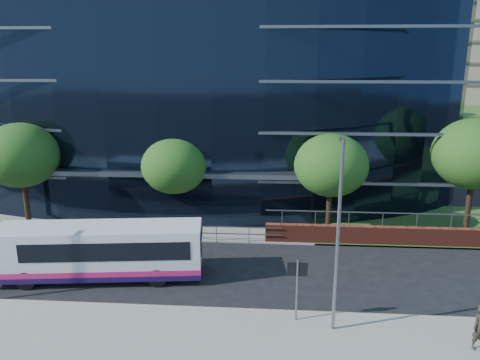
# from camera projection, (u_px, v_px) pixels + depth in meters

# --- Properties ---
(ground) EXTENTS (200.00, 200.00, 0.00)m
(ground) POSITION_uv_depth(u_px,v_px,m) (198.00, 300.00, 22.04)
(ground) COLOR black
(ground) RESTS_ON ground
(kerb) EXTENTS (80.00, 0.25, 0.16)m
(kerb) POSITION_uv_depth(u_px,v_px,m) (195.00, 309.00, 21.06)
(kerb) COLOR gray
(kerb) RESTS_ON ground
(yellow_line_outer) EXTENTS (80.00, 0.08, 0.01)m
(yellow_line_outer) POSITION_uv_depth(u_px,v_px,m) (196.00, 309.00, 21.27)
(yellow_line_outer) COLOR gold
(yellow_line_outer) RESTS_ON ground
(yellow_line_inner) EXTENTS (80.00, 0.08, 0.01)m
(yellow_line_inner) POSITION_uv_depth(u_px,v_px,m) (196.00, 307.00, 21.42)
(yellow_line_inner) COLOR gold
(yellow_line_inner) RESTS_ON ground
(far_forecourt) EXTENTS (50.00, 8.00, 0.10)m
(far_forecourt) POSITION_uv_depth(u_px,v_px,m) (139.00, 218.00, 33.05)
(far_forecourt) COLOR gray
(far_forecourt) RESTS_ON ground
(glass_office) EXTENTS (44.00, 23.10, 16.00)m
(glass_office) POSITION_uv_depth(u_px,v_px,m) (189.00, 93.00, 40.34)
(glass_office) COLOR black
(glass_office) RESTS_ON ground
(guard_railings) EXTENTS (24.00, 0.05, 1.10)m
(guard_railings) POSITION_uv_depth(u_px,v_px,m) (89.00, 227.00, 29.14)
(guard_railings) COLOR slate
(guard_railings) RESTS_ON ground
(apartment_block) EXTENTS (60.00, 42.00, 30.00)m
(apartment_block) POSITION_uv_depth(u_px,v_px,m) (461.00, 55.00, 72.02)
(apartment_block) COLOR #2D511E
(apartment_block) RESTS_ON ground
(street_sign) EXTENTS (0.85, 0.09, 2.80)m
(street_sign) POSITION_uv_depth(u_px,v_px,m) (297.00, 277.00, 19.64)
(street_sign) COLOR slate
(street_sign) RESTS_ON pavement_near
(tree_far_a) EXTENTS (4.95, 4.95, 6.98)m
(tree_far_a) POSITION_uv_depth(u_px,v_px,m) (21.00, 155.00, 30.37)
(tree_far_a) COLOR black
(tree_far_a) RESTS_ON ground
(tree_far_b) EXTENTS (4.29, 4.29, 6.05)m
(tree_far_b) POSITION_uv_depth(u_px,v_px,m) (174.00, 166.00, 30.32)
(tree_far_b) COLOR black
(tree_far_b) RESTS_ON ground
(tree_far_c) EXTENTS (4.62, 4.62, 6.51)m
(tree_far_c) POSITION_uv_depth(u_px,v_px,m) (331.00, 165.00, 29.04)
(tree_far_c) COLOR black
(tree_far_c) RESTS_ON ground
(tree_far_d) EXTENTS (5.28, 5.28, 7.44)m
(tree_far_d) POSITION_uv_depth(u_px,v_px,m) (475.00, 154.00, 29.20)
(tree_far_d) COLOR black
(tree_far_d) RESTS_ON ground
(tree_dist_e) EXTENTS (4.62, 4.62, 6.51)m
(tree_dist_e) POSITION_uv_depth(u_px,v_px,m) (441.00, 110.00, 57.70)
(tree_dist_e) COLOR black
(tree_dist_e) RESTS_ON ground
(streetlight_east) EXTENTS (0.15, 0.77, 8.00)m
(streetlight_east) POSITION_uv_depth(u_px,v_px,m) (338.00, 232.00, 18.38)
(streetlight_east) COLOR slate
(streetlight_east) RESTS_ON pavement_near
(city_bus) EXTENTS (10.66, 3.62, 2.83)m
(city_bus) POSITION_uv_depth(u_px,v_px,m) (101.00, 251.00, 23.83)
(city_bus) COLOR silver
(city_bus) RESTS_ON ground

